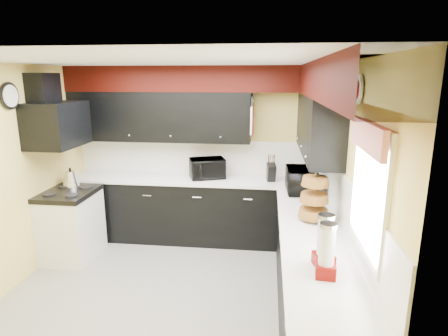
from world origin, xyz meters
The scene contains 35 objects.
ground centered at (0.00, 0.00, 0.00)m, with size 3.60×3.60×0.00m, color gray.
wall_back centered at (0.00, 1.80, 1.25)m, with size 3.60×0.06×2.50m, color #E0C666.
wall_right centered at (1.80, 0.00, 1.25)m, with size 0.06×3.60×2.50m, color #E0C666.
wall_left centered at (-1.80, 0.00, 1.25)m, with size 0.06×3.60×2.50m, color #E0C666.
ceiling centered at (0.00, 0.00, 2.50)m, with size 3.60×3.60×0.06m, color white.
cab_back centered at (0.00, 1.50, 0.45)m, with size 3.60×0.60×0.90m, color black.
cab_right centered at (1.50, -0.30, 0.45)m, with size 0.60×3.00×0.90m, color black.
counter_back centered at (0.00, 1.50, 0.92)m, with size 3.62×0.64×0.04m, color white.
counter_right centered at (1.50, -0.30, 0.92)m, with size 0.64×3.02×0.04m, color white.
splash_back centered at (0.00, 1.79, 1.19)m, with size 3.60×0.02×0.50m, color white.
splash_right centered at (1.79, 0.00, 1.19)m, with size 0.02×3.60×0.50m, color white.
upper_back centered at (-0.50, 1.62, 1.80)m, with size 2.60×0.35×0.70m, color black.
upper_right centered at (1.62, 0.90, 1.80)m, with size 0.35×1.80×0.70m, color black.
soffit_back centered at (0.00, 1.62, 2.33)m, with size 3.60×0.36×0.35m, color black.
soffit_right centered at (1.62, -0.18, 2.33)m, with size 0.36×3.24×0.35m, color black.
stove centered at (-1.50, 0.75, 0.43)m, with size 0.60×0.75×0.86m, color white.
cooktop centered at (-1.50, 0.75, 0.89)m, with size 0.62×0.77×0.06m, color black.
hood centered at (-1.55, 0.75, 1.78)m, with size 0.50×0.78×0.55m, color black.
hood_duct centered at (-1.68, 0.75, 2.20)m, with size 0.24×0.40×0.40m, color black.
window centered at (1.79, -0.90, 1.55)m, with size 0.03×0.86×0.96m, color white, non-canonical shape.
valance centered at (1.73, -0.90, 1.95)m, with size 0.04×0.88×0.20m, color red.
pan_top centered at (0.82, 1.55, 2.00)m, with size 0.03×0.22×0.40m, color black, non-canonical shape.
pan_mid centered at (0.82, 1.42, 1.75)m, with size 0.03×0.28×0.46m, color black, non-canonical shape.
pan_low centered at (0.82, 1.68, 1.72)m, with size 0.03×0.24×0.42m, color black, non-canonical shape.
cut_board centered at (0.83, 1.30, 1.80)m, with size 0.03×0.26×0.35m, color white.
baskets centered at (1.52, 0.05, 1.18)m, with size 0.27×0.27×0.50m, color brown, non-canonical shape.
clock centered at (-1.77, 0.25, 2.15)m, with size 0.03×0.30×0.30m, color black, non-canonical shape.
deco_plate centered at (1.77, -0.35, 2.25)m, with size 0.03×0.24×0.24m, color white, non-canonical shape.
toaster_oven centered at (0.19, 1.54, 1.08)m, with size 0.48×0.40×0.28m, color black.
microwave centered at (1.48, 1.02, 1.09)m, with size 0.54×0.37×0.30m, color black.
utensil_crock centered at (1.10, 1.50, 1.01)m, with size 0.13×0.13×0.14m, color white.
knife_block centered at (1.10, 1.46, 1.06)m, with size 0.11×0.16×0.25m, color black.
kettle centered at (-1.59, 1.00, 1.02)m, with size 0.22×0.22×0.20m, color silver, non-canonical shape.
dispenser_a centered at (1.49, -1.07, 1.13)m, with size 0.14×0.14×0.39m, color #740700, non-canonical shape.
dispenser_b centered at (1.49, -0.90, 1.14)m, with size 0.14×0.14×0.39m, color #590412, non-canonical shape.
Camera 1 is at (1.05, -3.59, 2.35)m, focal length 30.00 mm.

